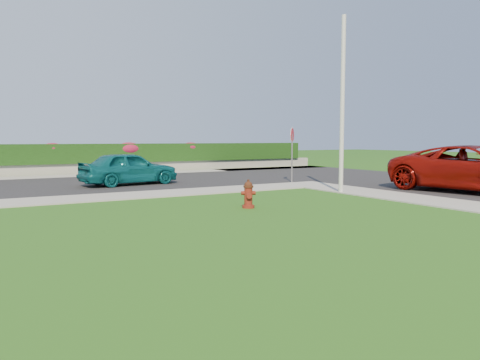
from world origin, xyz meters
TOP-DOWN VIEW (x-y plane):
  - ground at (0.00, 0.00)m, footprint 120.00×120.00m
  - curb_corner at (7.00, 9.00)m, footprint 2.00×2.00m
  - sidewalk_beyond at (-1.00, 19.00)m, footprint 34.00×2.00m
  - retaining_wall at (-1.00, 20.50)m, footprint 34.00×0.40m
  - hedge at (-1.00, 20.60)m, footprint 32.00×0.90m
  - fire_hydrant at (1.26, 4.52)m, footprint 0.42×0.40m
  - suv_red at (10.35, 3.42)m, footprint 3.82×6.52m
  - sedan_teal at (0.29, 12.64)m, footprint 4.29×2.22m
  - utility_pole at (6.14, 6.02)m, footprint 0.16×0.16m
  - stop_sign at (6.88, 9.99)m, footprint 0.53×0.45m
  - flower_clump_d at (-1.55, 20.50)m, footprint 1.11×0.72m
  - flower_clump_e at (2.70, 20.50)m, footprint 1.46×0.94m
  - flower_clump_f at (6.70, 20.50)m, footprint 1.16×0.75m

SIDE VIEW (x-z plane):
  - ground at x=0.00m, z-range 0.00..0.00m
  - curb_corner at x=7.00m, z-range 0.00..0.04m
  - sidewalk_beyond at x=-1.00m, z-range 0.00..0.04m
  - retaining_wall at x=-1.00m, z-range 0.00..0.60m
  - fire_hydrant at x=1.26m, z-range -0.02..0.80m
  - sedan_teal at x=0.29m, z-range 0.04..1.44m
  - suv_red at x=10.35m, z-range 0.04..1.74m
  - hedge at x=-1.00m, z-range 0.60..1.70m
  - flower_clump_e at x=2.70m, z-range 1.05..1.78m
  - flower_clump_f at x=6.70m, z-range 1.18..1.76m
  - flower_clump_d at x=-1.55m, z-range 1.20..1.76m
  - stop_sign at x=6.88m, z-range 0.60..3.09m
  - utility_pole at x=6.14m, z-range 0.00..6.36m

